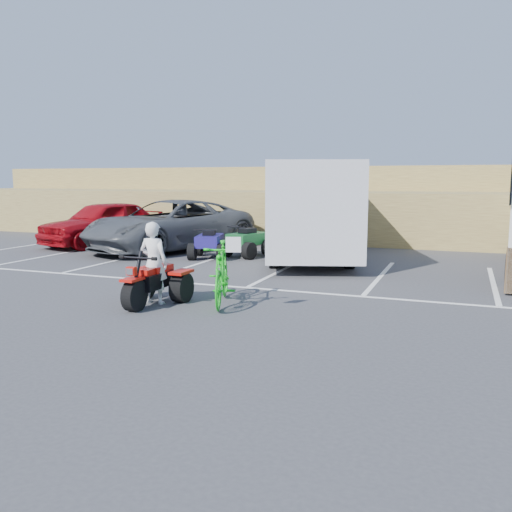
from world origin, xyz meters
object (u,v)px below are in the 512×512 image
(grey_pickup, at_px, (170,225))
(quad_atv_blue, at_px, (210,258))
(cargo_trailer, at_px, (309,208))
(red_trike_atv, at_px, (151,305))
(quad_atv_green, at_px, (247,256))
(rider, at_px, (154,263))
(green_dirt_bike, at_px, (222,273))
(red_car, at_px, (104,223))

(grey_pickup, xyz_separation_m, quad_atv_blue, (2.17, -1.29, -0.89))
(cargo_trailer, bearing_deg, red_trike_atv, -119.22)
(cargo_trailer, bearing_deg, quad_atv_green, 159.97)
(rider, xyz_separation_m, cargo_trailer, (1.30, 6.94, 0.79))
(red_trike_atv, height_order, green_dirt_bike, green_dirt_bike)
(red_trike_atv, bearing_deg, red_car, 131.86)
(grey_pickup, height_order, quad_atv_blue, grey_pickup)
(red_trike_atv, distance_m, quad_atv_green, 7.17)
(green_dirt_bike, xyz_separation_m, grey_pickup, (-5.24, 7.03, 0.26))
(green_dirt_bike, bearing_deg, red_car, 119.53)
(quad_atv_green, bearing_deg, red_car, -171.90)
(red_trike_atv, xyz_separation_m, quad_atv_blue, (-1.77, 6.33, 0.00))
(rider, bearing_deg, red_trike_atv, 90.00)
(green_dirt_bike, bearing_deg, grey_pickup, 107.82)
(cargo_trailer, xyz_separation_m, quad_atv_green, (-2.08, 0.04, -1.62))
(grey_pickup, xyz_separation_m, cargo_trailer, (5.24, -0.53, 0.73))
(green_dirt_bike, bearing_deg, quad_atv_green, 88.73)
(cargo_trailer, bearing_deg, rider, -119.43)
(red_car, relative_size, quad_atv_blue, 3.27)
(red_trike_atv, relative_size, cargo_trailer, 0.23)
(grey_pickup, bearing_deg, quad_atv_blue, -11.14)
(rider, height_order, cargo_trailer, cargo_trailer)
(cargo_trailer, height_order, quad_atv_blue, cargo_trailer)
(cargo_trailer, bearing_deg, quad_atv_blue, 175.07)
(red_trike_atv, distance_m, red_car, 10.74)
(cargo_trailer, bearing_deg, green_dirt_bike, -108.79)
(red_trike_atv, height_order, red_car, red_car)
(red_car, relative_size, quad_atv_green, 3.16)
(red_trike_atv, bearing_deg, quad_atv_blue, 106.03)
(rider, bearing_deg, cargo_trailer, -100.17)
(red_trike_atv, xyz_separation_m, rider, (0.00, 0.15, 0.84))
(red_trike_atv, bearing_deg, cargo_trailer, 80.04)
(red_trike_atv, bearing_deg, quad_atv_green, 96.64)
(red_car, distance_m, quad_atv_blue, 5.65)
(green_dirt_bike, distance_m, grey_pickup, 8.77)
(rider, bearing_deg, grey_pickup, -61.75)
(grey_pickup, xyz_separation_m, red_car, (-3.15, 0.41, -0.04))
(grey_pickup, height_order, cargo_trailer, cargo_trailer)
(quad_atv_green, bearing_deg, rider, -67.45)
(grey_pickup, distance_m, red_car, 3.18)
(red_trike_atv, xyz_separation_m, grey_pickup, (-3.94, 7.62, 0.89))
(red_trike_atv, bearing_deg, rider, 90.00)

